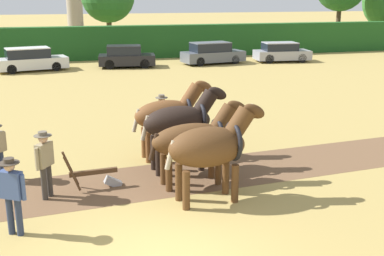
% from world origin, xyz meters
% --- Properties ---
extents(plowed_furrow_strip, '(25.27, 4.51, 0.01)m').
position_xyz_m(plowed_furrow_strip, '(-2.21, 4.07, 0.00)').
color(plowed_furrow_strip, brown).
rests_on(plowed_furrow_strip, ground).
extents(hedgerow, '(77.43, 1.24, 2.53)m').
position_xyz_m(hedgerow, '(0.00, 30.21, 1.26)').
color(hedgerow, '#1E511E').
rests_on(hedgerow, ground).
extents(draft_horse_lead_left, '(2.62, 1.17, 2.44)m').
position_xyz_m(draft_horse_lead_left, '(1.79, 2.65, 1.40)').
color(draft_horse_lead_left, '#513319').
rests_on(draft_horse_lead_left, ground).
extents(draft_horse_lead_right, '(2.79, 1.06, 2.28)m').
position_xyz_m(draft_horse_lead_right, '(1.71, 3.80, 1.25)').
color(draft_horse_lead_right, '#513319').
rests_on(draft_horse_lead_right, ground).
extents(draft_horse_trail_left, '(2.63, 1.10, 2.44)m').
position_xyz_m(draft_horse_trail_left, '(1.61, 4.95, 1.43)').
color(draft_horse_trail_left, black).
rests_on(draft_horse_trail_left, ground).
extents(draft_horse_trail_right, '(2.64, 1.10, 2.43)m').
position_xyz_m(draft_horse_trail_right, '(1.52, 6.10, 1.37)').
color(draft_horse_trail_right, brown).
rests_on(draft_horse_trail_right, ground).
extents(plow, '(1.51, 0.49, 1.13)m').
position_xyz_m(plow, '(-0.81, 4.18, 0.31)').
color(plow, '#4C331E').
rests_on(plow, ground).
extents(farmer_at_plow, '(0.44, 0.57, 1.72)m').
position_xyz_m(farmer_at_plow, '(-2.09, 3.86, 1.01)').
color(farmer_at_plow, '#38332D').
rests_on(farmer_at_plow, ground).
extents(farmer_beside_team, '(0.42, 0.66, 1.68)m').
position_xyz_m(farmer_beside_team, '(1.60, 7.59, 0.98)').
color(farmer_beside_team, '#38332D').
rests_on(farmer_beside_team, ground).
extents(farmer_onlooker_left, '(0.57, 0.43, 1.70)m').
position_xyz_m(farmer_onlooker_left, '(-2.70, 2.06, 1.00)').
color(farmer_onlooker_left, '#28334C').
rests_on(farmer_onlooker_left, ground).
extents(parked_car_center_left, '(4.74, 2.61, 1.53)m').
position_xyz_m(parked_car_center_left, '(-3.52, 25.44, 0.73)').
color(parked_car_center_left, silver).
rests_on(parked_car_center_left, ground).
extents(parked_car_center, '(4.00, 2.24, 1.50)m').
position_xyz_m(parked_car_center, '(2.75, 25.52, 0.72)').
color(parked_car_center, black).
rests_on(parked_car_center, ground).
extents(parked_car_center_right, '(4.71, 2.41, 1.56)m').
position_xyz_m(parked_car_center_right, '(9.01, 25.58, 0.75)').
color(parked_car_center_right, '#565B66').
rests_on(parked_car_center_right, ground).
extents(parked_car_right, '(4.20, 2.16, 1.44)m').
position_xyz_m(parked_car_right, '(14.35, 25.33, 0.70)').
color(parked_car_right, '#9E9EA8').
rests_on(parked_car_right, ground).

